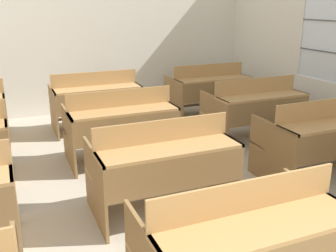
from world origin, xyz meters
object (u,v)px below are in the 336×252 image
bench_front_center (244,243)px  bench_second_right (322,138)px  bench_third_center (121,124)px  bench_back_right (208,89)px  bench_second_center (163,165)px  bench_third_right (255,108)px  bench_back_center (96,100)px  wastepaper_bin (232,92)px

bench_front_center → bench_second_right: (1.98, 1.41, 0.00)m
bench_third_center → bench_back_right: (2.02, 1.40, 0.00)m
bench_third_center → bench_second_center: bearing=-89.6°
bench_third_right → bench_front_center: bearing=-125.8°
bench_second_right → bench_third_right: bearing=88.4°
bench_second_center → bench_second_right: size_ratio=1.00×
bench_front_center → bench_second_right: same height
bench_back_center → bench_third_right: bearing=-34.7°
bench_second_right → bench_back_right: (0.03, 2.79, 0.00)m
bench_second_center → wastepaper_bin: (2.95, 3.53, -0.29)m
bench_second_right → wastepaper_bin: (0.97, 3.51, -0.29)m
bench_back_right → bench_third_center: bearing=-145.3°
bench_third_right → bench_second_right: bearing=-91.6°
wastepaper_bin → bench_third_center: bearing=-144.3°
bench_front_center → bench_back_right: size_ratio=1.00×
bench_second_right → bench_third_right: same height
bench_front_center → bench_back_right: same height
bench_front_center → bench_second_center: (-0.00, 1.40, 0.00)m
bench_second_center → bench_second_right: bearing=0.5°
bench_second_center → bench_third_center: same height
bench_second_right → bench_third_center: (-1.99, 1.39, 0.00)m
bench_third_right → wastepaper_bin: size_ratio=3.40×
bench_back_center → wastepaper_bin: 3.06m
bench_second_center → wastepaper_bin: bearing=50.1°
bench_back_center → wastepaper_bin: size_ratio=3.40×
bench_second_center → bench_second_right: 1.98m
bench_back_right → bench_front_center: bearing=-115.5°
bench_second_right → bench_back_center: size_ratio=1.00×
bench_third_right → bench_back_center: 2.47m
bench_front_center → wastepaper_bin: size_ratio=3.40×
bench_second_center → bench_third_right: same height
wastepaper_bin → bench_front_center: bearing=-120.9°
bench_back_center → wastepaper_bin: bench_back_center is taller
bench_second_right → bench_back_right: 2.79m
bench_third_right → wastepaper_bin: bench_third_right is taller
bench_back_center → bench_back_right: 2.02m
bench_second_center → bench_third_center: bearing=90.4°
bench_second_center → bench_third_right: bearing=34.8°
bench_third_right → bench_back_center: (-2.03, 1.41, 0.00)m
bench_third_center → bench_back_right: size_ratio=1.00×
bench_second_center → bench_back_center: same height
bench_second_center → wastepaper_bin: 4.61m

